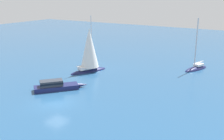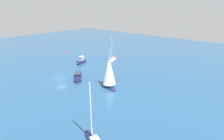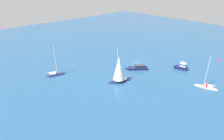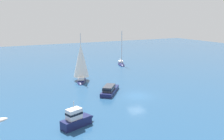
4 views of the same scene
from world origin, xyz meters
name	(u,v)px [view 1 (image 1 of 4)]	position (x,y,z in m)	size (l,w,h in m)	color
ground_plane	(56,103)	(0.00, 0.00, 0.00)	(160.00, 160.00, 0.00)	navy
sloop	(89,52)	(12.97, 4.58, 3.34)	(6.83, 4.17, 9.68)	#191E4C
sailboat	(196,68)	(23.63, -10.30, 0.20)	(5.93, 3.39, 9.32)	#191E4C
motor_cruiser	(56,86)	(3.33, 3.12, 0.58)	(6.35, 5.63, 1.39)	#191E4C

